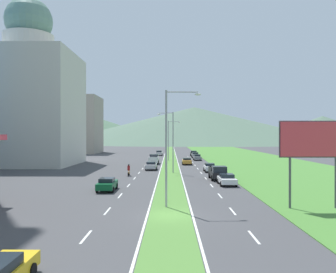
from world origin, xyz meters
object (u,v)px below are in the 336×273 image
object	(u,v)px
car_8	(210,167)
car_9	(227,179)
car_1	(187,161)
car_2	(197,157)
pickup_truck_1	(218,173)
street_lamp_mid	(171,138)
billboard_roadside	(313,143)
car_5	(107,184)
car_7	(151,166)
car_4	(195,155)
car_0	(159,153)
street_lamp_far	(170,138)
motorcycle_rider	(129,171)
street_lamp_near	(170,140)
car_3	(194,153)
pickup_truck_0	(154,159)

from	to	relation	value
car_8	car_9	xyz separation A→B (m)	(0.37, -15.68, -0.03)
car_1	car_2	distance (m)	12.86
pickup_truck_1	street_lamp_mid	bearing A→B (deg)	-143.28
billboard_roadside	car_8	distance (m)	30.54
car_2	car_5	xyz separation A→B (m)	(-13.63, -47.05, -0.01)
car_5	car_7	world-z (taller)	car_5
car_4	car_7	distance (m)	35.35
street_lamp_mid	car_1	size ratio (longest dim) A/B	2.46
car_0	car_1	world-z (taller)	car_0
street_lamp_far	car_8	bearing A→B (deg)	-74.95
car_8	street_lamp_far	bearing A→B (deg)	-164.95
car_0	car_5	distance (m)	66.97
car_2	car_4	bearing A→B (deg)	178.69
billboard_roadside	car_1	bearing A→B (deg)	100.94
car_2	motorcycle_rider	bearing A→B (deg)	-21.44
street_lamp_far	car_9	xyz separation A→B (m)	(7.17, -40.96, -4.81)
car_5	car_9	size ratio (longest dim) A/B	1.00
street_lamp_mid	billboard_roadside	size ratio (longest dim) A/B	1.35
street_lamp_near	motorcycle_rider	distance (m)	24.51
car_5	car_8	distance (m)	24.40
street_lamp_near	car_2	world-z (taller)	street_lamp_near
billboard_roadside	car_7	distance (m)	36.75
car_1	car_7	xyz separation A→B (m)	(-6.88, -11.03, 0.02)
street_lamp_mid	car_2	distance (m)	29.90
car_8	motorcycle_rider	world-z (taller)	motorcycle_rider
car_0	car_3	size ratio (longest dim) A/B	1.13
car_1	car_5	distance (m)	36.13
car_2	car_3	bearing A→B (deg)	178.88
car_3	car_5	xyz separation A→B (m)	(-13.98, -65.19, -0.05)
car_3	pickup_truck_1	bearing A→B (deg)	-0.36
billboard_roadside	car_2	bearing A→B (deg)	95.44
car_1	car_8	bearing A→B (deg)	12.48
car_3	motorcycle_rider	distance (m)	52.71
street_lamp_near	pickup_truck_0	distance (m)	45.92
car_1	street_lamp_mid	bearing A→B (deg)	-11.39
car_7	motorcycle_rider	size ratio (longest dim) A/B	2.14
car_5	car_7	distance (m)	23.83
street_lamp_near	car_5	distance (m)	12.44
car_3	car_9	world-z (taller)	car_3
pickup_truck_0	car_8	bearing A→B (deg)	-147.98
car_3	car_2	bearing A→B (deg)	-1.12
car_7	car_8	world-z (taller)	car_8
car_8	pickup_truck_0	world-z (taller)	pickup_truck_0
street_lamp_mid	pickup_truck_1	size ratio (longest dim) A/B	1.85
street_lamp_near	pickup_truck_0	xyz separation A→B (m)	(-3.54, 45.54, -4.76)
car_0	car_7	world-z (taller)	car_0
pickup_truck_0	billboard_roadside	bearing A→B (deg)	-161.33
street_lamp_mid	car_7	world-z (taller)	street_lamp_mid
billboard_roadside	car_9	xyz separation A→B (m)	(-4.96, 14.00, -4.84)
street_lamp_far	motorcycle_rider	xyz separation A→B (m)	(-6.16, -31.31, -4.78)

